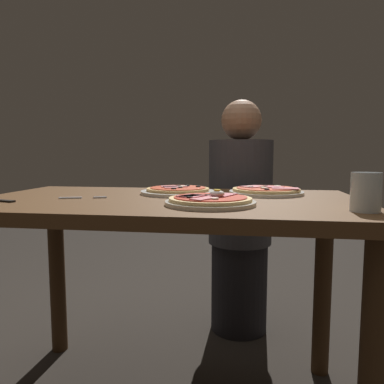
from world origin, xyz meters
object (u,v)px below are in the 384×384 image
Objects in this scene: pizza_across_left at (178,191)px; fork at (79,198)px; diner_person at (240,223)px; pizza_foreground at (210,201)px; water_glass_near at (366,195)px; dining_table at (167,234)px; pizza_across_right at (266,191)px.

fork is (-0.30, -0.19, -0.01)m from pizza_across_left.
diner_person reaches higher than fork.
pizza_foreground is at bearing 84.51° from diner_person.
pizza_foreground is 0.42m from water_glass_near.
pizza_across_right reaches higher than dining_table.
diner_person is (0.23, 0.50, -0.21)m from pizza_across_left.
pizza_across_left reaches higher than fork.
fork is 0.13× the size of diner_person.
fork is (-0.63, -0.23, -0.01)m from pizza_across_right.
fork is (-0.46, 0.09, -0.01)m from pizza_foreground.
diner_person is at bearing 52.44° from fork.
fork is (-0.29, -0.05, 0.13)m from dining_table.
fork is at bearing 170.26° from water_glass_near.
dining_table is at bearing -153.33° from pizza_across_right.
dining_table is at bearing 138.83° from pizza_foreground.
pizza_across_left is 1.02× the size of pizza_across_right.
water_glass_near is (0.58, -0.20, 0.17)m from dining_table.
pizza_foreground reaches higher than pizza_across_left.
pizza_across_left is at bearing 84.46° from dining_table.
pizza_across_right is at bearing 19.61° from fork.
water_glass_near reaches higher than fork.
pizza_foreground is at bearing -11.12° from fork.
pizza_across_left is at bearing 149.00° from water_glass_near.
pizza_across_left reaches higher than dining_table.
dining_table is 0.68m from diner_person.
diner_person reaches higher than pizza_foreground.
pizza_across_right is (0.34, 0.17, 0.14)m from dining_table.
water_glass_near is 0.94m from diner_person.
dining_table is at bearing 160.62° from water_glass_near.
dining_table is 1.09× the size of diner_person.
dining_table is 4.70× the size of pizza_across_right.
pizza_foreground reaches higher than fork.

